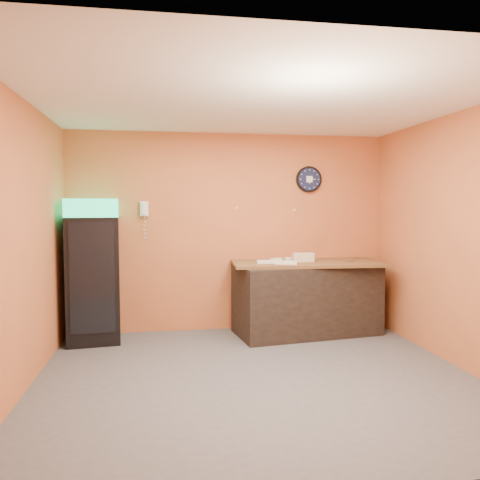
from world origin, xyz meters
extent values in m
plane|color=#47474C|center=(0.00, 0.00, 0.00)|extent=(4.50, 4.50, 0.00)
cube|color=#C96838|center=(0.00, 2.00, 1.40)|extent=(4.50, 0.02, 2.80)
cube|color=#C96838|center=(-2.25, 0.00, 1.40)|extent=(0.02, 4.00, 2.80)
cube|color=#C96838|center=(2.25, 0.00, 1.40)|extent=(0.02, 4.00, 2.80)
cube|color=white|center=(0.00, 0.00, 2.80)|extent=(4.50, 4.00, 0.02)
cube|color=black|center=(-1.85, 1.65, 0.81)|extent=(0.72, 0.72, 1.63)
cube|color=#16C27A|center=(-1.85, 1.65, 1.75)|extent=(0.72, 0.72, 0.23)
cube|color=black|center=(-1.89, 1.32, 0.88)|extent=(0.54, 0.08, 1.40)
cube|color=black|center=(1.01, 1.57, 0.48)|extent=(2.03, 1.11, 0.97)
cylinder|color=black|center=(1.16, 1.98, 2.16)|extent=(0.38, 0.05, 0.38)
cylinder|color=#0F1433|center=(1.16, 1.95, 2.16)|extent=(0.32, 0.01, 0.32)
cube|color=white|center=(1.16, 1.94, 2.16)|extent=(0.09, 0.00, 0.09)
cube|color=white|center=(-1.20, 1.96, 1.73)|extent=(0.11, 0.06, 0.20)
cube|color=white|center=(-1.20, 1.91, 1.73)|extent=(0.05, 0.04, 0.17)
cube|color=brown|center=(1.01, 1.57, 0.99)|extent=(2.10, 1.01, 0.04)
cube|color=beige|center=(0.96, 1.55, 1.04)|extent=(0.30, 0.12, 0.06)
cube|color=beige|center=(0.96, 1.55, 1.10)|extent=(0.30, 0.12, 0.06)
cube|color=white|center=(0.43, 1.47, 1.03)|extent=(0.29, 0.13, 0.04)
cube|color=white|center=(0.66, 1.33, 1.03)|extent=(0.31, 0.21, 0.04)
cube|color=white|center=(0.68, 1.67, 1.03)|extent=(0.33, 0.23, 0.04)
cylinder|color=silver|center=(0.69, 1.61, 1.04)|extent=(0.06, 0.06, 0.06)
camera|label=1|loc=(-0.92, -4.62, 1.75)|focal=35.00mm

